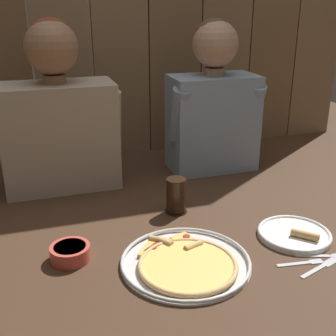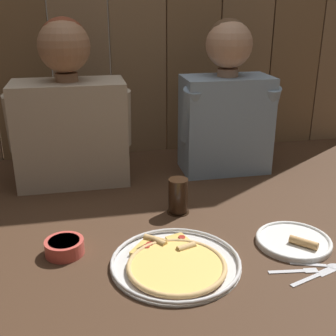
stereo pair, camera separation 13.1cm
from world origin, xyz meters
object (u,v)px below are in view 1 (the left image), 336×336
Objects in this scene: dinner_plate at (295,234)px; diner_right at (213,102)px; dipping_bowl at (70,252)px; pizza_tray at (186,262)px; diner_left at (58,115)px; drinking_glass at (176,196)px.

diner_right is (-0.01, 0.60, 0.27)m from dinner_plate.
dipping_bowl is (-0.65, 0.08, 0.01)m from dinner_plate.
pizza_tray is 0.36m from dinner_plate.
diner_right is (0.60, -0.00, 0.01)m from diner_left.
dipping_bowl is 0.58m from diner_left.
diner_right is at bearing 91.20° from dinner_plate.
pizza_tray is at bearing -118.17° from diner_right.
dipping_bowl is 0.18× the size of diner_right.
dinner_plate is 0.39m from drinking_glass.
drinking_glass reaches higher than dipping_bowl.
dipping_bowl is at bearing -140.27° from diner_right.
dipping_bowl reaches higher than dinner_plate.
diner_left is (-0.62, 0.60, 0.26)m from dinner_plate.
diner_right reaches higher than pizza_tray.
drinking_glass is at bearing 75.92° from pizza_tray.
pizza_tray is 2.95× the size of drinking_glass.
dinner_plate is 1.83× the size of drinking_glass.
diner_right reaches higher than dinner_plate.
drinking_glass is at bearing -45.84° from diner_left.
diner_right reaches higher than drinking_glass.
diner_left is at bearing 179.96° from diner_right.
dinner_plate is (0.36, 0.04, -0.00)m from pizza_tray.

